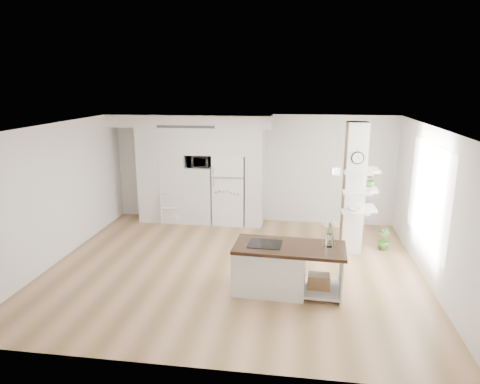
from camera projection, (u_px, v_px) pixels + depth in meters
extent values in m
cube|color=tan|center=(234.00, 268.00, 8.20)|extent=(7.00, 6.00, 0.01)
cube|color=white|center=(233.00, 126.00, 7.53)|extent=(7.00, 6.00, 0.04)
cube|color=silver|center=(252.00, 168.00, 10.74)|extent=(7.00, 0.04, 2.70)
cube|color=silver|center=(193.00, 268.00, 4.99)|extent=(7.00, 0.04, 2.70)
cube|color=silver|center=(57.00, 193.00, 8.35)|extent=(0.04, 6.00, 2.70)
cube|color=silver|center=(433.00, 208.00, 7.38)|extent=(0.04, 6.00, 2.70)
cube|color=silver|center=(164.00, 174.00, 10.77)|extent=(1.20, 0.65, 2.40)
cube|color=silver|center=(200.00, 194.00, 10.76)|extent=(0.65, 0.65, 1.42)
cube|color=silver|center=(199.00, 140.00, 10.42)|extent=(0.65, 0.65, 0.65)
cube|color=silver|center=(229.00, 141.00, 10.32)|extent=(0.85, 0.65, 0.65)
cube|color=silver|center=(255.00, 177.00, 10.45)|extent=(0.40, 0.65, 2.40)
cube|color=silver|center=(189.00, 121.00, 10.31)|extent=(4.00, 0.70, 0.30)
cube|color=#262626|center=(186.00, 127.00, 10.01)|extent=(1.40, 0.04, 0.06)
cube|color=white|center=(230.00, 189.00, 10.63)|extent=(0.78, 0.66, 1.75)
cube|color=#B2B2B7|center=(227.00, 178.00, 10.21)|extent=(0.78, 0.01, 0.03)
cube|color=silver|center=(354.00, 189.00, 8.70)|extent=(0.40, 0.40, 2.70)
cube|color=#A08559|center=(344.00, 188.00, 8.73)|extent=(0.02, 0.40, 2.70)
cube|color=#A08559|center=(353.00, 186.00, 8.90)|extent=(0.40, 0.02, 2.70)
cylinder|color=black|center=(358.00, 158.00, 8.34)|extent=(0.25, 0.03, 0.25)
cylinder|color=white|center=(358.00, 158.00, 8.32)|extent=(0.21, 0.01, 0.21)
plane|color=white|center=(428.00, 195.00, 7.64)|extent=(0.00, 2.40, 2.40)
cylinder|color=white|center=(329.00, 160.00, 7.58)|extent=(0.12, 0.12, 0.10)
cube|color=silver|center=(270.00, 269.00, 7.24)|extent=(1.23, 0.83, 0.77)
cube|color=silver|center=(321.00, 289.00, 7.15)|extent=(0.68, 0.81, 0.04)
cube|color=silver|center=(341.00, 275.00, 7.03)|extent=(0.07, 0.78, 0.77)
cube|color=black|center=(290.00, 247.00, 7.08)|extent=(1.87, 0.96, 0.05)
cube|color=black|center=(265.00, 244.00, 7.15)|extent=(0.57, 0.48, 0.01)
cube|color=olive|center=(319.00, 281.00, 7.13)|extent=(0.38, 0.29, 0.23)
cylinder|color=white|center=(329.00, 240.00, 7.02)|extent=(0.12, 0.12, 0.22)
cube|color=silver|center=(162.00, 208.00, 10.75)|extent=(0.11, 0.37, 0.77)
cube|color=silver|center=(187.00, 207.00, 10.78)|extent=(0.11, 0.37, 0.77)
cube|color=silver|center=(174.00, 193.00, 10.67)|extent=(0.71, 0.50, 0.03)
cube|color=silver|center=(174.00, 206.00, 10.76)|extent=(0.68, 0.49, 0.03)
sphere|color=white|center=(178.00, 215.00, 10.82)|extent=(0.38, 0.38, 0.38)
imported|color=#3E6F2C|center=(354.00, 239.00, 9.06)|extent=(0.31, 0.28, 0.47)
imported|color=#3E6F2C|center=(384.00, 240.00, 9.05)|extent=(0.33, 0.33, 0.44)
imported|color=#2D2D2D|center=(199.00, 161.00, 10.50)|extent=(0.54, 0.37, 0.30)
imported|color=#3E6F2C|center=(371.00, 180.00, 8.71)|extent=(0.27, 0.23, 0.30)
imported|color=white|center=(355.00, 209.00, 8.50)|extent=(0.22, 0.22, 0.05)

